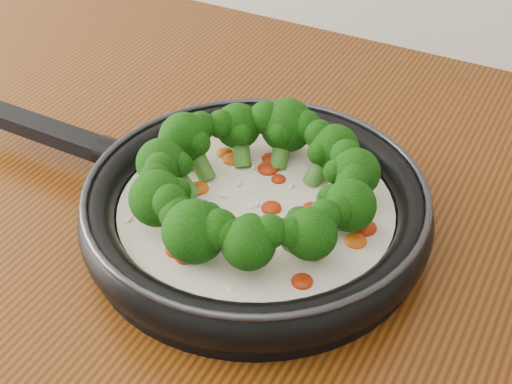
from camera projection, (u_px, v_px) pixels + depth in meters
The scene contains 1 object.
skillet at pixel (252, 202), 0.68m from camera, with size 0.52×0.34×0.10m.
Camera 1 is at (0.30, 0.58, 1.37)m, focal length 51.36 mm.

